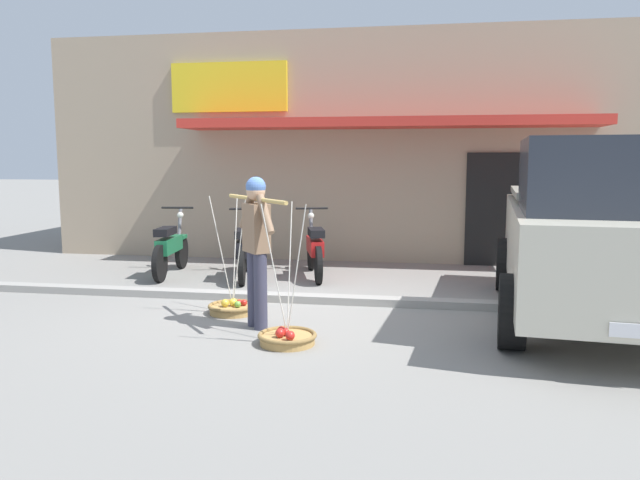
{
  "coord_description": "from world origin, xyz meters",
  "views": [
    {
      "loc": [
        1.64,
        -7.22,
        1.89
      ],
      "look_at": [
        0.29,
        0.6,
        0.85
      ],
      "focal_mm": 34.86,
      "sensor_mm": 36.0,
      "label": 1
    }
  ],
  "objects_px": {
    "motorcycle_third_in_row": "(315,249)",
    "fruit_basket_right_side": "(287,337)",
    "motorcycle_nearest_shop": "(170,248)",
    "parked_truck": "(598,234)",
    "fruit_vendor": "(257,242)",
    "motorcycle_second_in_row": "(244,250)",
    "fruit_basket_left_side": "(233,307)"
  },
  "relations": [
    {
      "from": "fruit_basket_left_side",
      "to": "motorcycle_third_in_row",
      "type": "bearing_deg",
      "value": 77.33
    },
    {
      "from": "motorcycle_third_in_row",
      "to": "parked_truck",
      "type": "relative_size",
      "value": 0.36
    },
    {
      "from": "fruit_vendor",
      "to": "fruit_basket_right_side",
      "type": "height_order",
      "value": "fruit_vendor"
    },
    {
      "from": "fruit_basket_right_side",
      "to": "parked_truck",
      "type": "relative_size",
      "value": 0.3
    },
    {
      "from": "fruit_vendor",
      "to": "fruit_basket_left_side",
      "type": "height_order",
      "value": "fruit_vendor"
    },
    {
      "from": "fruit_basket_right_side",
      "to": "parked_truck",
      "type": "distance_m",
      "value": 3.74
    },
    {
      "from": "fruit_basket_left_side",
      "to": "fruit_basket_right_side",
      "type": "relative_size",
      "value": 1.0
    },
    {
      "from": "fruit_basket_left_side",
      "to": "motorcycle_nearest_shop",
      "type": "distance_m",
      "value": 2.89
    },
    {
      "from": "motorcycle_second_in_row",
      "to": "parked_truck",
      "type": "xyz_separation_m",
      "value": [
        4.77,
        -1.91,
        0.58
      ]
    },
    {
      "from": "fruit_vendor",
      "to": "fruit_basket_left_side",
      "type": "relative_size",
      "value": 1.17
    },
    {
      "from": "parked_truck",
      "to": "motorcycle_second_in_row",
      "type": "bearing_deg",
      "value": 158.21
    },
    {
      "from": "motorcycle_third_in_row",
      "to": "fruit_basket_right_side",
      "type": "bearing_deg",
      "value": -84.13
    },
    {
      "from": "motorcycle_second_in_row",
      "to": "motorcycle_third_in_row",
      "type": "xyz_separation_m",
      "value": [
        1.08,
        0.3,
        0.0
      ]
    },
    {
      "from": "motorcycle_nearest_shop",
      "to": "motorcycle_second_in_row",
      "type": "height_order",
      "value": "same"
    },
    {
      "from": "motorcycle_nearest_shop",
      "to": "fruit_basket_right_side",
      "type": "bearing_deg",
      "value": -51.38
    },
    {
      "from": "motorcycle_nearest_shop",
      "to": "parked_truck",
      "type": "relative_size",
      "value": 0.37
    },
    {
      "from": "fruit_basket_left_side",
      "to": "parked_truck",
      "type": "relative_size",
      "value": 0.3
    },
    {
      "from": "fruit_basket_right_side",
      "to": "motorcycle_second_in_row",
      "type": "relative_size",
      "value": 0.81
    },
    {
      "from": "fruit_basket_left_side",
      "to": "parked_truck",
      "type": "bearing_deg",
      "value": 4.13
    },
    {
      "from": "fruit_basket_right_side",
      "to": "motorcycle_third_in_row",
      "type": "bearing_deg",
      "value": 95.87
    },
    {
      "from": "fruit_basket_left_side",
      "to": "fruit_vendor",
      "type": "bearing_deg",
      "value": -50.37
    },
    {
      "from": "motorcycle_nearest_shop",
      "to": "parked_truck",
      "type": "height_order",
      "value": "parked_truck"
    },
    {
      "from": "fruit_vendor",
      "to": "motorcycle_second_in_row",
      "type": "bearing_deg",
      "value": 109.46
    },
    {
      "from": "fruit_vendor",
      "to": "motorcycle_third_in_row",
      "type": "distance_m",
      "value": 3.13
    },
    {
      "from": "fruit_basket_right_side",
      "to": "motorcycle_nearest_shop",
      "type": "relative_size",
      "value": 0.8
    },
    {
      "from": "fruit_vendor",
      "to": "motorcycle_second_in_row",
      "type": "distance_m",
      "value": 3.0
    },
    {
      "from": "motorcycle_third_in_row",
      "to": "motorcycle_second_in_row",
      "type": "bearing_deg",
      "value": -164.23
    },
    {
      "from": "fruit_basket_right_side",
      "to": "motorcycle_second_in_row",
      "type": "height_order",
      "value": "fruit_basket_right_side"
    },
    {
      "from": "fruit_basket_right_side",
      "to": "motorcycle_nearest_shop",
      "type": "xyz_separation_m",
      "value": [
        -2.71,
        3.4,
        0.38
      ]
    },
    {
      "from": "motorcycle_nearest_shop",
      "to": "motorcycle_third_in_row",
      "type": "relative_size",
      "value": 1.03
    },
    {
      "from": "motorcycle_nearest_shop",
      "to": "parked_truck",
      "type": "xyz_separation_m",
      "value": [
        6.03,
        -1.95,
        0.58
      ]
    },
    {
      "from": "fruit_vendor",
      "to": "motorcycle_third_in_row",
      "type": "height_order",
      "value": "fruit_vendor"
    }
  ]
}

